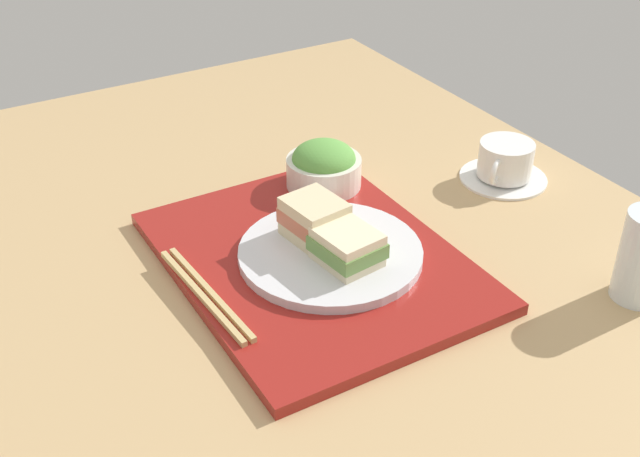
{
  "coord_description": "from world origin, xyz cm",
  "views": [
    {
      "loc": [
        73.04,
        -41.79,
        59.72
      ],
      "look_at": [
        -0.48,
        1.23,
        5.0
      ],
      "focal_mm": 45.12,
      "sensor_mm": 36.0,
      "label": 1
    }
  ],
  "objects_px": {
    "salad_bowl": "(324,166)",
    "chopsticks_pair": "(206,294)",
    "coffee_cup": "(505,164)",
    "sandwich_far": "(347,247)",
    "sandwich_near": "(315,219)",
    "sandwich_plate": "(330,253)"
  },
  "relations": [
    {
      "from": "sandwich_far",
      "to": "chopsticks_pair",
      "type": "relative_size",
      "value": 0.41
    },
    {
      "from": "sandwich_plate",
      "to": "sandwich_far",
      "type": "height_order",
      "value": "sandwich_far"
    },
    {
      "from": "sandwich_near",
      "to": "sandwich_far",
      "type": "xyz_separation_m",
      "value": [
        0.07,
        0.01,
        -0.01
      ]
    },
    {
      "from": "chopsticks_pair",
      "to": "coffee_cup",
      "type": "height_order",
      "value": "coffee_cup"
    },
    {
      "from": "sandwich_far",
      "to": "salad_bowl",
      "type": "height_order",
      "value": "salad_bowl"
    },
    {
      "from": "sandwich_plate",
      "to": "coffee_cup",
      "type": "bearing_deg",
      "value": 100.61
    },
    {
      "from": "sandwich_plate",
      "to": "sandwich_far",
      "type": "relative_size",
      "value": 2.72
    },
    {
      "from": "sandwich_near",
      "to": "chopsticks_pair",
      "type": "height_order",
      "value": "sandwich_near"
    },
    {
      "from": "sandwich_plate",
      "to": "coffee_cup",
      "type": "distance_m",
      "value": 0.35
    },
    {
      "from": "salad_bowl",
      "to": "chopsticks_pair",
      "type": "bearing_deg",
      "value": -58.2
    },
    {
      "from": "coffee_cup",
      "to": "chopsticks_pair",
      "type": "bearing_deg",
      "value": -83.4
    },
    {
      "from": "sandwich_plate",
      "to": "coffee_cup",
      "type": "xyz_separation_m",
      "value": [
        -0.06,
        0.34,
        0.01
      ]
    },
    {
      "from": "salad_bowl",
      "to": "chopsticks_pair",
      "type": "height_order",
      "value": "salad_bowl"
    },
    {
      "from": "sandwich_plate",
      "to": "coffee_cup",
      "type": "height_order",
      "value": "coffee_cup"
    },
    {
      "from": "coffee_cup",
      "to": "sandwich_far",
      "type": "bearing_deg",
      "value": -73.92
    },
    {
      "from": "sandwich_far",
      "to": "sandwich_plate",
      "type": "bearing_deg",
      "value": -174.02
    },
    {
      "from": "sandwich_near",
      "to": "sandwich_far",
      "type": "bearing_deg",
      "value": 5.98
    },
    {
      "from": "sandwich_plate",
      "to": "salad_bowl",
      "type": "bearing_deg",
      "value": 152.04
    },
    {
      "from": "sandwich_near",
      "to": "chopsticks_pair",
      "type": "relative_size",
      "value": 0.41
    },
    {
      "from": "sandwich_near",
      "to": "coffee_cup",
      "type": "relative_size",
      "value": 0.66
    },
    {
      "from": "sandwich_plate",
      "to": "sandwich_far",
      "type": "xyz_separation_m",
      "value": [
        0.03,
        0.0,
        0.03
      ]
    },
    {
      "from": "sandwich_near",
      "to": "salad_bowl",
      "type": "height_order",
      "value": "salad_bowl"
    }
  ]
}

